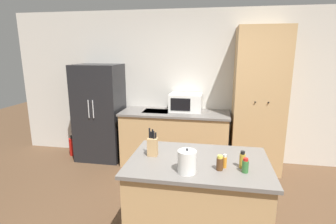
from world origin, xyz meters
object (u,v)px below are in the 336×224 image
at_px(refrigerator, 100,113).
at_px(kettle, 187,162).
at_px(microwave, 186,102).
at_px(knife_block, 153,146).
at_px(spice_bottle_tall_dark, 245,166).
at_px(spice_bottle_short_red, 220,163).
at_px(pantry_cabinet, 258,101).
at_px(spice_bottle_amber_oil, 242,160).
at_px(spice_bottle_green_herb, 225,162).
at_px(fire_extinguisher, 72,146).

xyz_separation_m(refrigerator, kettle, (1.79, -2.16, 0.15)).
relative_size(microwave, knife_block, 1.90).
distance_m(spice_bottle_tall_dark, spice_bottle_short_red, 0.22).
height_order(pantry_cabinet, spice_bottle_tall_dark, pantry_cabinet).
height_order(spice_bottle_short_red, kettle, kettle).
bearing_deg(spice_bottle_short_red, kettle, -160.36).
height_order(spice_bottle_amber_oil, spice_bottle_green_herb, spice_bottle_amber_oil).
bearing_deg(refrigerator, knife_block, -52.60).
bearing_deg(kettle, microwave, 96.82).
xyz_separation_m(spice_bottle_tall_dark, kettle, (-0.49, -0.09, 0.04)).
distance_m(pantry_cabinet, microwave, 1.17).
bearing_deg(fire_extinguisher, spice_bottle_tall_dark, -35.71).
relative_size(spice_bottle_short_red, fire_extinguisher, 0.35).
distance_m(knife_block, fire_extinguisher, 2.85).
bearing_deg(spice_bottle_amber_oil, microwave, 109.77).
height_order(pantry_cabinet, microwave, pantry_cabinet).
bearing_deg(fire_extinguisher, spice_bottle_green_herb, -36.55).
distance_m(refrigerator, pantry_cabinet, 2.70).
bearing_deg(spice_bottle_short_red, pantry_cabinet, 73.54).
distance_m(spice_bottle_short_red, spice_bottle_amber_oil, 0.21).
distance_m(pantry_cabinet, spice_bottle_green_herb, 2.11).
relative_size(refrigerator, spice_bottle_amber_oil, 10.73).
relative_size(knife_block, spice_bottle_green_herb, 2.25).
bearing_deg(spice_bottle_green_herb, fire_extinguisher, 143.45).
bearing_deg(pantry_cabinet, knife_block, -124.23).
height_order(spice_bottle_short_red, spice_bottle_green_herb, spice_bottle_short_red).
xyz_separation_m(spice_bottle_short_red, kettle, (-0.28, -0.10, 0.04)).
bearing_deg(spice_bottle_tall_dark, kettle, -169.52).
relative_size(spice_bottle_green_herb, kettle, 0.56).
bearing_deg(spice_bottle_tall_dark, spice_bottle_amber_oil, 101.59).
xyz_separation_m(spice_bottle_short_red, fire_extinguisher, (-2.66, 2.06, -0.79)).
relative_size(spice_bottle_short_red, spice_bottle_green_herb, 1.08).
bearing_deg(fire_extinguisher, spice_bottle_amber_oil, -34.68).
bearing_deg(spice_bottle_tall_dark, spice_bottle_short_red, 177.87).
bearing_deg(knife_block, spice_bottle_amber_oil, -8.58).
bearing_deg(microwave, pantry_cabinet, -4.09).
xyz_separation_m(microwave, kettle, (0.27, -2.26, -0.07)).
bearing_deg(spice_bottle_tall_dark, refrigerator, 137.84).
bearing_deg(spice_bottle_tall_dark, fire_extinguisher, 144.29).
relative_size(refrigerator, kettle, 7.62).
xyz_separation_m(pantry_cabinet, spice_bottle_amber_oil, (-0.42, -1.99, -0.17)).
relative_size(microwave, kettle, 2.41).
bearing_deg(pantry_cabinet, spice_bottle_amber_oil, -101.78).
xyz_separation_m(spice_bottle_short_red, spice_bottle_green_herb, (0.04, 0.06, -0.00)).
xyz_separation_m(refrigerator, spice_bottle_short_red, (2.07, -2.06, 0.12)).
xyz_separation_m(spice_bottle_amber_oil, fire_extinguisher, (-2.86, 1.98, -0.80)).
distance_m(refrigerator, spice_bottle_amber_oil, 3.02).
relative_size(kettle, fire_extinguisher, 0.58).
height_order(microwave, spice_bottle_tall_dark, microwave).
distance_m(microwave, spice_bottle_amber_oil, 2.21).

